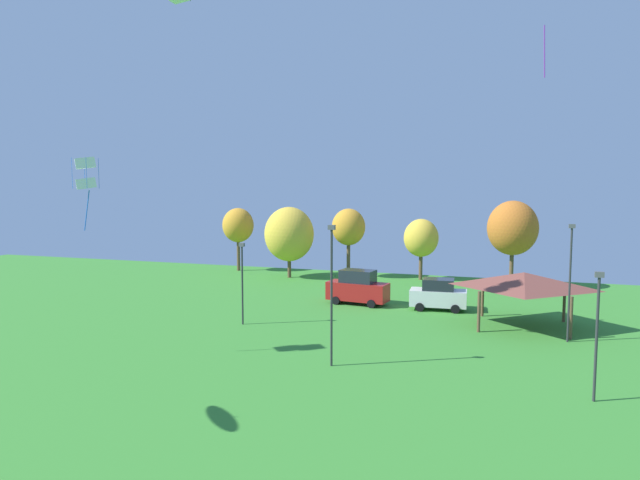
% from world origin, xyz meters
% --- Properties ---
extents(kite_flying_5, '(1.40, 1.39, 3.83)m').
position_xyz_m(kite_flying_5, '(-16.50, 25.28, 9.82)').
color(kite_flying_5, white).
extents(kite_flying_7, '(2.64, 2.15, 3.20)m').
position_xyz_m(kite_flying_7, '(5.47, 28.54, 16.92)').
color(kite_flying_7, blue).
extents(parked_car_leftmost, '(4.93, 2.43, 2.70)m').
position_xyz_m(parked_car_leftmost, '(-6.69, 43.47, 1.31)').
color(parked_car_leftmost, maroon).
rests_on(parked_car_leftmost, ground).
extents(parked_car_second_from_left, '(4.22, 2.27, 2.34)m').
position_xyz_m(parked_car_second_from_left, '(-0.48, 43.38, 1.15)').
color(parked_car_second_from_left, silver).
rests_on(parked_car_second_from_left, ground).
extents(park_pavilion, '(6.90, 6.03, 3.60)m').
position_xyz_m(park_pavilion, '(5.40, 39.95, 3.08)').
color(park_pavilion, brown).
rests_on(park_pavilion, ground).
extents(light_post_0, '(0.36, 0.20, 5.60)m').
position_xyz_m(light_post_0, '(8.07, 27.11, 3.19)').
color(light_post_0, '#2D2D33').
rests_on(light_post_0, ground).
extents(light_post_1, '(0.36, 0.20, 7.23)m').
position_xyz_m(light_post_1, '(-4.02, 28.16, 4.02)').
color(light_post_1, '#2D2D33').
rests_on(light_post_1, ground).
extents(light_post_2, '(0.36, 0.20, 5.45)m').
position_xyz_m(light_post_2, '(-12.28, 34.71, 3.12)').
color(light_post_2, '#2D2D33').
rests_on(light_post_2, ground).
extents(light_post_3, '(0.36, 0.20, 6.98)m').
position_xyz_m(light_post_3, '(7.85, 36.90, 3.90)').
color(light_post_3, '#2D2D33').
rests_on(light_post_3, ground).
extents(treeline_tree_0, '(3.39, 3.39, 6.84)m').
position_xyz_m(treeline_tree_0, '(-23.62, 56.66, 4.94)').
color(treeline_tree_0, brown).
rests_on(treeline_tree_0, ground).
extents(treeline_tree_1, '(4.97, 4.97, 7.13)m').
position_xyz_m(treeline_tree_1, '(-16.60, 54.00, 4.39)').
color(treeline_tree_1, brown).
rests_on(treeline_tree_1, ground).
extents(treeline_tree_2, '(3.36, 3.36, 6.96)m').
position_xyz_m(treeline_tree_2, '(-10.96, 55.95, 5.07)').
color(treeline_tree_2, brown).
rests_on(treeline_tree_2, ground).
extents(treeline_tree_3, '(3.39, 3.39, 6.00)m').
position_xyz_m(treeline_tree_3, '(-3.83, 56.86, 4.12)').
color(treeline_tree_3, brown).
rests_on(treeline_tree_3, ground).
extents(treeline_tree_4, '(4.46, 4.46, 7.90)m').
position_xyz_m(treeline_tree_4, '(4.64, 54.87, 5.43)').
color(treeline_tree_4, brown).
rests_on(treeline_tree_4, ground).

